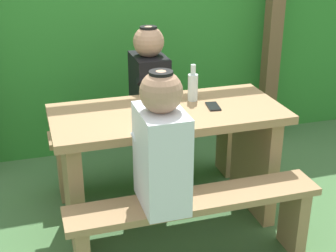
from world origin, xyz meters
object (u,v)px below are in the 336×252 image
Objects in this scene: person_white_shirt at (161,146)px; drinking_glass at (147,114)px; bottle_right at (193,86)px; bottle_left at (168,95)px; bench_far at (148,143)px; cell_phone at (213,106)px; bench_near at (195,218)px; picnic_table at (168,148)px; person_black_coat at (149,82)px.

person_white_shirt is 7.42× the size of drinking_glass.
bottle_right is at bearing 35.14° from drinking_glass.
person_white_shirt is at bearing -110.28° from bottle_left.
bottle_left reaches higher than bench_far.
bottle_left reaches higher than cell_phone.
bench_near is 0.50m from person_white_shirt.
bottle_right is (0.20, 0.62, 0.54)m from bench_near.
person_white_shirt reaches higher than bottle_right.
cell_phone is at bearing -62.58° from bench_far.
drinking_glass is at bearing 114.11° from bench_near.
person_white_shirt is at bearing -121.93° from bottle_right.
person_black_coat is (0.02, 0.50, 0.27)m from picnic_table.
bench_near and bench_far have the same top height.
person_black_coat reaches higher than drinking_glass.
bottle_right reaches higher than bottle_left.
drinking_glass is at bearing -104.39° from bench_far.
bottle_right reaches higher than cell_phone.
bench_near is 1.01m from bench_far.
person_black_coat is (0.02, 1.00, 0.46)m from bench_near.
picnic_table is at bearing -90.00° from bench_far.
person_black_coat is at bearing 88.00° from picnic_table.
bottle_right reaches higher than bench_far.
bottle_left is 0.90× the size of bottle_right.
bench_far is 6.01× the size of bottle_right.
picnic_table is 1.95× the size of person_white_shirt.
bench_far is 0.72m from bottle_left.
cell_phone is at bearing 13.37° from drinking_glass.
picnic_table is at bearing -92.00° from person_black_coat.
person_white_shirt reaches higher than bottle_left.
bench_far is 0.75m from cell_phone.
bench_far is 10.00× the size of cell_phone.
drinking_glass is at bearing -140.24° from picnic_table.
person_black_coat is 5.14× the size of cell_phone.
picnic_table is 0.54m from bench_far.
cell_phone reaches higher than picnic_table.
person_black_coat reaches higher than picnic_table.
bottle_right is at bearing 72.31° from bench_near.
bottle_left is at bearing 89.20° from bench_near.
picnic_table reaches higher than bench_near.
drinking_glass reaches higher than bench_far.
person_black_coat is 3.09× the size of bottle_right.
bench_far is 0.83m from drinking_glass.
drinking_glass reaches higher than bench_near.
bottle_left is (0.19, 0.53, 0.07)m from person_white_shirt.
person_black_coat is at bearing 89.00° from bench_near.
drinking_glass is at bearing -144.86° from bottle_right.
bench_near is 10.00× the size of cell_phone.
bench_near is 1.95× the size of person_white_shirt.
bench_near is 1.00× the size of bench_far.
bench_near is at bearing -65.89° from drinking_glass.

